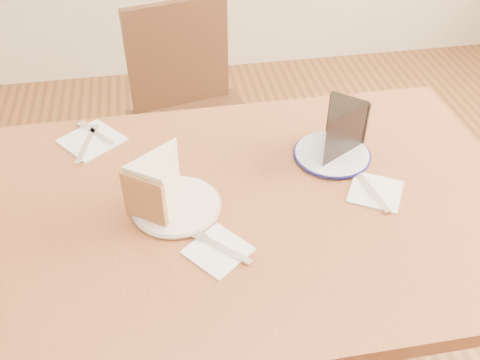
# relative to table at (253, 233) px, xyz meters

# --- Properties ---
(table) EXTENTS (1.20, 0.80, 0.75)m
(table) POSITION_rel_table_xyz_m (0.00, 0.00, 0.00)
(table) COLOR #5D2E19
(table) RESTS_ON ground
(chair_far) EXTENTS (0.51, 0.51, 0.87)m
(chair_far) POSITION_rel_table_xyz_m (-0.07, 0.74, -0.17)
(chair_far) COLOR black
(chair_far) RESTS_ON ground
(plate_cream) EXTENTS (0.19, 0.19, 0.01)m
(plate_cream) POSITION_rel_table_xyz_m (-0.17, 0.01, 0.10)
(plate_cream) COLOR white
(plate_cream) RESTS_ON table
(plate_navy) EXTENTS (0.18, 0.18, 0.01)m
(plate_navy) POSITION_rel_table_xyz_m (0.22, 0.13, 0.10)
(plate_navy) COLOR white
(plate_navy) RESTS_ON table
(carrot_cake) EXTENTS (0.15, 0.16, 0.11)m
(carrot_cake) POSITION_rel_table_xyz_m (-0.19, 0.03, 0.17)
(carrot_cake) COLOR #EEE4C4
(carrot_cake) RESTS_ON plate_cream
(chocolate_cake) EXTENTS (0.16, 0.17, 0.11)m
(chocolate_cake) POSITION_rel_table_xyz_m (0.22, 0.13, 0.17)
(chocolate_cake) COLOR black
(chocolate_cake) RESTS_ON plate_navy
(napkin_cream) EXTENTS (0.15, 0.15, 0.00)m
(napkin_cream) POSITION_rel_table_xyz_m (-0.10, -0.13, 0.10)
(napkin_cream) COLOR white
(napkin_cream) RESTS_ON table
(napkin_navy) EXTENTS (0.15, 0.15, 0.00)m
(napkin_navy) POSITION_rel_table_xyz_m (0.28, -0.01, 0.10)
(napkin_navy) COLOR white
(napkin_navy) RESTS_ON table
(napkin_spare) EXTENTS (0.18, 0.18, 0.00)m
(napkin_spare) POSITION_rel_table_xyz_m (-0.36, 0.30, 0.10)
(napkin_spare) COLOR white
(napkin_spare) RESTS_ON table
(fork_cream) EXTENTS (0.11, 0.11, 0.00)m
(fork_cream) POSITION_rel_table_xyz_m (-0.09, -0.13, 0.10)
(fork_cream) COLOR white
(fork_cream) RESTS_ON napkin_cream
(knife_navy) EXTENTS (0.04, 0.17, 0.00)m
(knife_navy) POSITION_rel_table_xyz_m (0.26, -0.00, 0.10)
(knife_navy) COLOR silver
(knife_navy) RESTS_ON napkin_navy
(fork_spare) EXTENTS (0.10, 0.12, 0.00)m
(fork_spare) POSITION_rel_table_xyz_m (-0.35, 0.32, 0.10)
(fork_spare) COLOR silver
(fork_spare) RESTS_ON napkin_spare
(knife_spare) EXTENTS (0.05, 0.16, 0.00)m
(knife_spare) POSITION_rel_table_xyz_m (-0.37, 0.28, 0.10)
(knife_spare) COLOR white
(knife_spare) RESTS_ON napkin_spare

